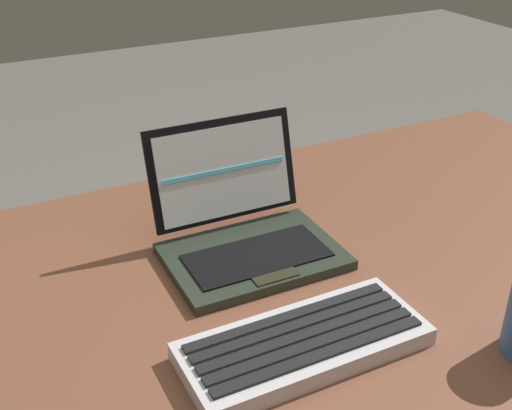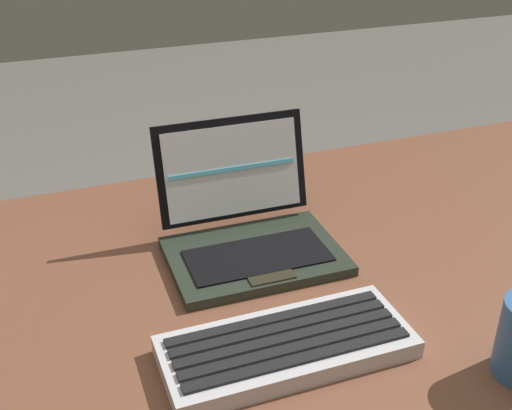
# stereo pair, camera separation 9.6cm
# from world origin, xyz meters

# --- Properties ---
(desk) EXTENTS (1.72, 0.84, 0.70)m
(desk) POSITION_xyz_m (0.00, 0.00, 0.62)
(desk) COLOR brown
(desk) RESTS_ON ground
(laptop_front) EXTENTS (0.27, 0.24, 0.19)m
(laptop_front) POSITION_xyz_m (0.04, 0.09, 0.74)
(laptop_front) COLOR #293227
(laptop_front) RESTS_ON desk
(external_keyboard) EXTENTS (0.32, 0.13, 0.03)m
(external_keyboard) POSITION_xyz_m (-0.00, -0.16, 0.72)
(external_keyboard) COLOR silver
(external_keyboard) RESTS_ON desk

